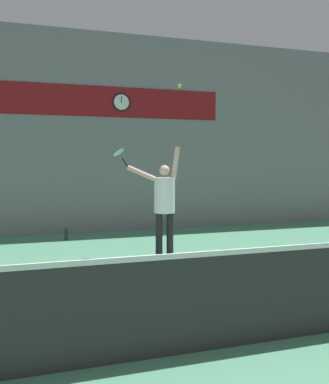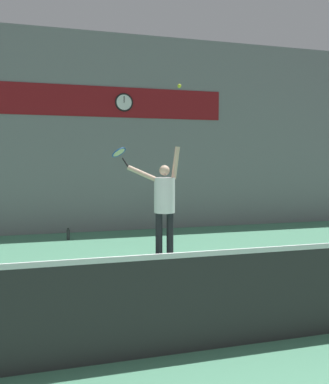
# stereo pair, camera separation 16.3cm
# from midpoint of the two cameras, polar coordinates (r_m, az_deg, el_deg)

# --- Properties ---
(ground_plane) EXTENTS (18.00, 18.00, 0.00)m
(ground_plane) POSITION_cam_midpoint_polar(r_m,az_deg,el_deg) (4.69, -0.32, -17.69)
(ground_plane) COLOR #4C8C6B
(back_wall) EXTENTS (18.00, 0.10, 5.00)m
(back_wall) POSITION_cam_midpoint_polar(r_m,az_deg,el_deg) (9.72, -8.32, 8.81)
(back_wall) COLOR slate
(back_wall) RESTS_ON ground_plane
(sponsor_banner) EXTENTS (6.04, 0.02, 0.75)m
(sponsor_banner) POSITION_cam_midpoint_polar(r_m,az_deg,el_deg) (9.75, -8.33, 13.45)
(sponsor_banner) COLOR maroon
(scoreboard_clock) EXTENTS (0.46, 0.04, 0.46)m
(scoreboard_clock) POSITION_cam_midpoint_polar(r_m,az_deg,el_deg) (9.79, -5.70, 13.44)
(scoreboard_clock) COLOR white
(court_net) EXTENTS (8.27, 0.07, 1.06)m
(court_net) POSITION_cam_midpoint_polar(r_m,az_deg,el_deg) (3.59, 3.85, -16.28)
(court_net) COLOR #333333
(court_net) RESTS_ON ground_plane
(tennis_player) EXTENTS (0.95, 0.60, 2.06)m
(tennis_player) POSITION_cam_midpoint_polar(r_m,az_deg,el_deg) (6.95, 0.61, -1.22)
(tennis_player) COLOR black
(tennis_player) RESTS_ON ground_plane
(tennis_racket) EXTENTS (0.38, 0.39, 0.40)m
(tennis_racket) POSITION_cam_midpoint_polar(r_m,az_deg,el_deg) (7.24, -6.22, 5.87)
(tennis_racket) COLOR black
(tennis_ball) EXTENTS (0.07, 0.07, 0.07)m
(tennis_ball) POSITION_cam_midpoint_polar(r_m,az_deg,el_deg) (7.03, 2.97, 15.85)
(tennis_ball) COLOR #CCDB2D
(water_bottle) EXTENTS (0.07, 0.07, 0.27)m
(water_bottle) POSITION_cam_midpoint_polar(r_m,az_deg,el_deg) (8.89, -13.95, -6.27)
(water_bottle) COLOR #262628
(water_bottle) RESTS_ON ground_plane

